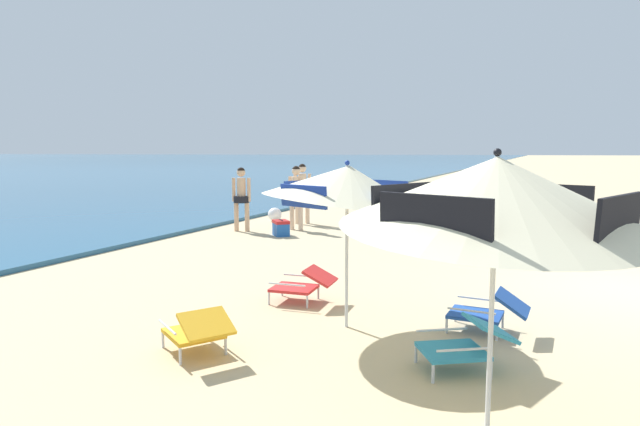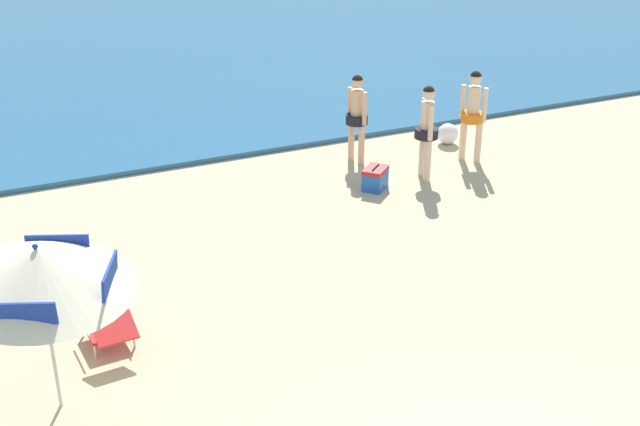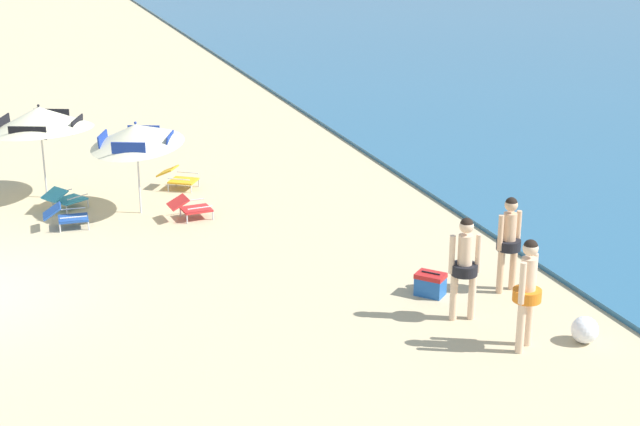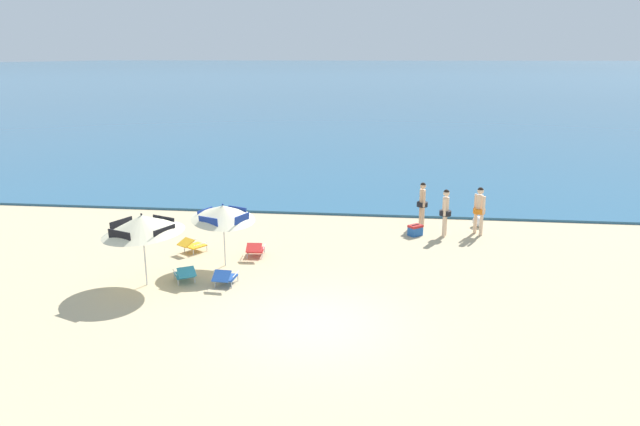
# 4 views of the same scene
# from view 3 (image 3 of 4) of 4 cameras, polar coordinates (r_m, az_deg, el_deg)

# --- Properties ---
(beach_umbrella_striped_main) EXTENTS (2.81, 2.82, 2.10)m
(beach_umbrella_striped_main) POSITION_cam_3_polar(r_m,az_deg,el_deg) (20.74, -10.85, 4.58)
(beach_umbrella_striped_main) COLOR silver
(beach_umbrella_striped_main) RESTS_ON ground
(beach_umbrella_striped_second) EXTENTS (3.19, 3.18, 2.18)m
(beach_umbrella_striped_second) POSITION_cam_3_polar(r_m,az_deg,el_deg) (22.31, -16.29, 5.39)
(beach_umbrella_striped_second) COLOR silver
(beach_umbrella_striped_second) RESTS_ON ground
(lounge_chair_under_umbrella) EXTENTS (0.93, 1.02, 0.51)m
(lounge_chair_under_umbrella) POSITION_cam_3_polar(r_m,az_deg,el_deg) (22.71, -8.42, 2.11)
(lounge_chair_under_umbrella) COLOR gold
(lounge_chair_under_umbrella) RESTS_ON ground
(lounge_chair_beside_umbrella) EXTENTS (0.90, 1.02, 0.51)m
(lounge_chair_beside_umbrella) POSITION_cam_3_polar(r_m,az_deg,el_deg) (21.72, -14.89, 0.88)
(lounge_chair_beside_umbrella) COLOR teal
(lounge_chair_beside_umbrella) RESTS_ON ground
(lounge_chair_facing_sea) EXTENTS (0.62, 0.93, 0.53)m
(lounge_chair_facing_sea) POSITION_cam_3_polar(r_m,az_deg,el_deg) (20.55, -14.83, -0.16)
(lounge_chair_facing_sea) COLOR #1E4799
(lounge_chair_facing_sea) RESTS_ON ground
(lounge_chair_spare_folded) EXTENTS (0.62, 0.93, 0.52)m
(lounge_chair_spare_folded) POSITION_cam_3_polar(r_m,az_deg,el_deg) (20.60, -7.72, 0.37)
(lounge_chair_spare_folded) COLOR red
(lounge_chair_spare_folded) RESTS_ON ground
(person_standing_near_shore) EXTENTS (0.42, 0.50, 1.73)m
(person_standing_near_shore) POSITION_cam_3_polar(r_m,az_deg,el_deg) (16.89, 11.14, -1.43)
(person_standing_near_shore) COLOR #D8A87F
(person_standing_near_shore) RESTS_ON ground
(person_standing_beside) EXTENTS (0.43, 0.51, 1.76)m
(person_standing_beside) POSITION_cam_3_polar(r_m,az_deg,el_deg) (15.67, 8.57, -2.86)
(person_standing_beside) COLOR beige
(person_standing_beside) RESTS_ON ground
(person_wading_in) EXTENTS (0.44, 0.45, 1.79)m
(person_wading_in) POSITION_cam_3_polar(r_m,az_deg,el_deg) (14.84, 12.20, -4.28)
(person_wading_in) COLOR beige
(person_wading_in) RESTS_ON ground
(cooler_box) EXTENTS (0.60, 0.59, 0.43)m
(cooler_box) POSITION_cam_3_polar(r_m,az_deg,el_deg) (16.82, 6.56, -4.21)
(cooler_box) COLOR #1E56A8
(cooler_box) RESTS_ON ground
(beach_ball) EXTENTS (0.43, 0.43, 0.43)m
(beach_ball) POSITION_cam_3_polar(r_m,az_deg,el_deg) (15.60, 15.42, -6.69)
(beach_ball) COLOR white
(beach_ball) RESTS_ON ground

